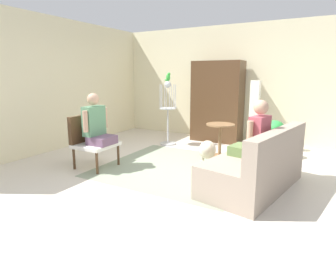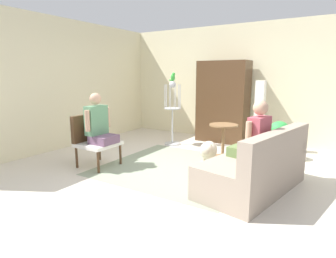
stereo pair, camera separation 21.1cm
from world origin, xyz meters
name	(u,v)px [view 1 (the left image)]	position (x,y,z in m)	size (l,w,h in m)	color
ground_plane	(184,170)	(0.00, 0.00, 0.00)	(7.21, 7.21, 0.00)	beige
back_wall	(235,83)	(0.00, 2.81, 1.39)	(6.61, 0.12, 2.77)	beige
left_wall	(66,84)	(-3.07, 0.30, 1.39)	(0.12, 6.10, 2.77)	beige
area_rug	(177,168)	(-0.17, 0.07, 0.00)	(2.45, 2.35, 0.01)	gray
couch	(257,167)	(1.23, -0.17, 0.32)	(1.18, 1.90, 0.88)	gray
armchair	(90,138)	(-1.54, -0.58, 0.52)	(0.62, 0.65, 0.90)	#4C331E
person_on_couch	(255,136)	(1.17, -0.18, 0.76)	(0.54, 0.51, 0.81)	#5D7942
person_on_armchair	(96,124)	(-1.38, -0.58, 0.77)	(0.45, 0.56, 0.86)	#694B65
round_end_table	(220,136)	(0.25, 1.07, 0.41)	(0.54, 0.54, 0.66)	olive
dog	(207,150)	(0.34, 0.18, 0.36)	(0.46, 0.84, 0.57)	beige
bird_cage_stand	(168,114)	(-1.14, 1.48, 0.71)	(0.38, 0.38, 1.45)	silver
parrot	(168,77)	(-1.13, 1.48, 1.54)	(0.17, 0.10, 0.19)	green
potted_plant	(274,136)	(1.17, 1.58, 0.42)	(0.37, 0.37, 0.73)	#996047
column_lamp	(254,116)	(0.69, 1.92, 0.73)	(0.20, 0.20, 1.48)	#4C4742
armoire_cabinet	(217,102)	(-0.29, 2.40, 0.96)	(1.17, 0.56, 1.91)	#4C331E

